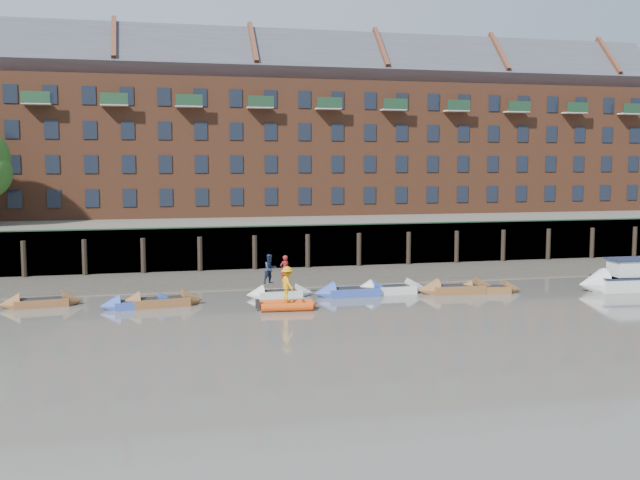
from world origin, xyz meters
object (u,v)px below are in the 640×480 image
object	(u,v)px
rowboat_1	(139,304)
rowboat_2	(161,302)
rowboat_6	(457,289)
rib_tender	(288,305)
motor_launch	(619,280)
rowboat_0	(41,302)
rowboat_4	(353,292)
person_rib_crew	(287,284)
person_rower_a	(285,270)
person_rower_b	(270,269)
rowboat_3	(280,294)
rowboat_7	(487,289)
rowboat_5	(390,289)

from	to	relation	value
rowboat_1	rowboat_2	world-z (taller)	rowboat_2
rowboat_6	rib_tender	distance (m)	11.32
rowboat_1	motor_launch	world-z (taller)	motor_launch
rowboat_0	rowboat_6	bearing A→B (deg)	-11.18
rowboat_0	rowboat_4	bearing A→B (deg)	-10.36
person_rib_crew	rowboat_2	bearing A→B (deg)	55.95
rowboat_4	person_rower_a	distance (m)	4.31
rowboat_6	rib_tender	xyz separation A→B (m)	(-11.01, -2.61, -0.03)
person_rower_a	person_rower_b	xyz separation A→B (m)	(-0.83, 0.27, 0.03)
rowboat_3	rowboat_6	size ratio (longest dim) A/B	0.80
rowboat_1	person_rower_a	size ratio (longest dim) A/B	2.57
rowboat_1	rowboat_6	size ratio (longest dim) A/B	0.87
rowboat_4	rowboat_7	size ratio (longest dim) A/B	1.13
rowboat_6	person_rower_a	world-z (taller)	person_rower_a
rowboat_3	rowboat_7	bearing A→B (deg)	-8.31
rowboat_3	rowboat_7	distance (m)	12.78
rowboat_1	rowboat_4	xyz separation A→B (m)	(12.45, 0.87, 0.03)
rowboat_6	person_rower_a	size ratio (longest dim) A/B	2.97
motor_launch	rowboat_3	bearing A→B (deg)	-4.47
rowboat_5	rowboat_6	bearing A→B (deg)	-13.28
rowboat_4	rowboat_6	xyz separation A→B (m)	(6.45, -0.63, 0.01)
rowboat_0	rowboat_3	size ratio (longest dim) A/B	1.13
rowboat_4	rowboat_5	distance (m)	2.44
rowboat_6	person_rower_b	size ratio (longest dim) A/B	2.86
rowboat_1	rowboat_7	size ratio (longest dim) A/B	1.02
rowboat_2	rowboat_6	size ratio (longest dim) A/B	0.96
rowboat_4	person_rib_crew	xyz separation A→B (m)	(-4.61, -3.22, 1.18)
rowboat_1	rib_tender	bearing A→B (deg)	-24.70
rowboat_2	rowboat_6	distance (m)	17.71
rowboat_0	rowboat_6	world-z (taller)	rowboat_6
rowboat_5	person_rib_crew	bearing A→B (deg)	-154.49
motor_launch	rowboat_2	bearing A→B (deg)	-0.13
rib_tender	rowboat_5	bearing A→B (deg)	31.14
rowboat_7	motor_launch	xyz separation A→B (m)	(8.32, -1.16, 0.44)
motor_launch	person_rib_crew	xyz separation A→B (m)	(-21.28, -1.20, 0.78)
rowboat_0	rowboat_7	size ratio (longest dim) A/B	1.07
rowboat_0	person_rower_a	size ratio (longest dim) A/B	2.68
rowboat_6	rowboat_7	bearing A→B (deg)	-3.72
rowboat_7	person_rower_b	xyz separation A→B (m)	(-13.22, 1.73, 1.46)
rowboat_2	rowboat_5	world-z (taller)	rowboat_2
rowboat_1	rowboat_7	bearing A→B (deg)	-7.91
rowboat_6	person_rower_a	bearing A→B (deg)	176.46
person_rower_a	motor_launch	bearing A→B (deg)	151.15
rowboat_2	person_rower_b	size ratio (longest dim) A/B	2.76
person_rib_crew	rowboat_1	bearing A→B (deg)	60.30
rowboat_2	motor_launch	size ratio (longest dim) A/B	0.78
rowboat_3	rowboat_6	distance (m)	10.86
person_rower_b	person_rib_crew	xyz separation A→B (m)	(0.25, -4.09, -0.24)
rowboat_5	rib_tender	bearing A→B (deg)	-154.16
rowboat_2	person_rib_crew	xyz separation A→B (m)	(6.66, -2.56, 1.18)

